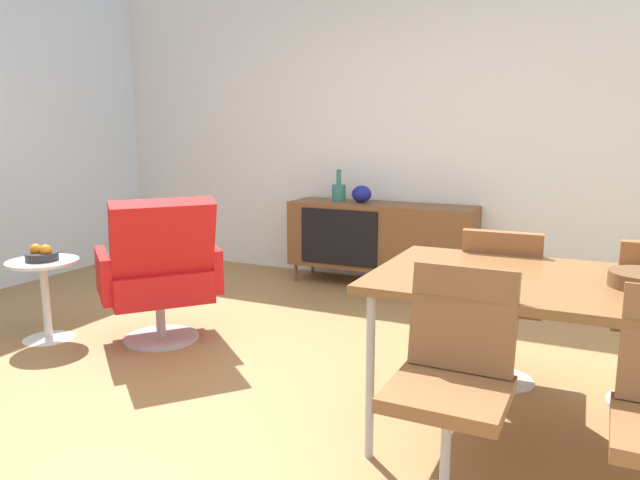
% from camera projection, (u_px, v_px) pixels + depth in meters
% --- Properties ---
extents(ground_plane, '(8.32, 8.32, 0.00)m').
position_uv_depth(ground_plane, '(274.00, 396.00, 3.02)').
color(ground_plane, '#9E7242').
extents(wall_back, '(6.80, 0.12, 2.80)m').
position_uv_depth(wall_back, '(423.00, 123.00, 5.08)').
color(wall_back, white).
rests_on(wall_back, ground_plane).
extents(sideboard, '(1.60, 0.45, 0.72)m').
position_uv_depth(sideboard, '(381.00, 236.00, 5.09)').
color(sideboard, brown).
rests_on(sideboard, ground_plane).
extents(vase_cobalt, '(0.17, 0.17, 0.15)m').
position_uv_depth(vase_cobalt, '(362.00, 194.00, 5.10)').
color(vase_cobalt, navy).
rests_on(vase_cobalt, sideboard).
extents(vase_sculptural_dark, '(0.12, 0.12, 0.28)m').
position_uv_depth(vase_sculptural_dark, '(339.00, 191.00, 5.19)').
color(vase_sculptural_dark, '#337266').
rests_on(vase_sculptural_dark, sideboard).
extents(dining_table, '(1.60, 0.90, 0.74)m').
position_uv_depth(dining_table, '(573.00, 292.00, 2.39)').
color(dining_table, brown).
rests_on(dining_table, ground_plane).
extents(dining_chair_front_left, '(0.40, 0.43, 0.86)m').
position_uv_depth(dining_chair_front_left, '(452.00, 382.00, 2.08)').
color(dining_chair_front_left, brown).
rests_on(dining_chair_front_left, ground_plane).
extents(dining_chair_back_left, '(0.41, 0.43, 0.86)m').
position_uv_depth(dining_chair_back_left, '(502.00, 300.00, 3.07)').
color(dining_chair_back_left, brown).
rests_on(dining_chair_back_left, ground_plane).
extents(lounge_chair_red, '(0.90, 0.91, 0.95)m').
position_uv_depth(lounge_chair_red, '(160.00, 271.00, 3.71)').
color(lounge_chair_red, red).
rests_on(lounge_chair_red, ground_plane).
extents(side_table_round, '(0.44, 0.44, 0.52)m').
position_uv_depth(side_table_round, '(45.00, 290.00, 3.81)').
color(side_table_round, white).
rests_on(side_table_round, ground_plane).
extents(fruit_bowl, '(0.20, 0.20, 0.11)m').
position_uv_depth(fruit_bowl, '(42.00, 255.00, 3.77)').
color(fruit_bowl, '#262628').
rests_on(fruit_bowl, side_table_round).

